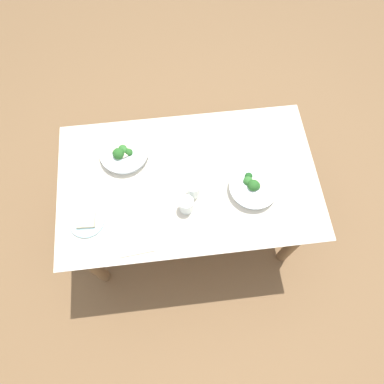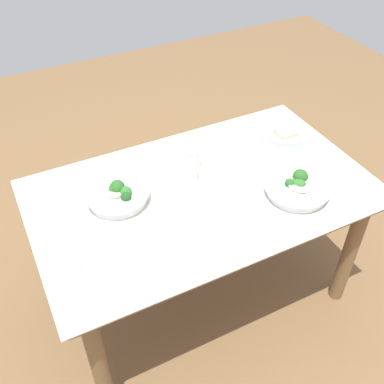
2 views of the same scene
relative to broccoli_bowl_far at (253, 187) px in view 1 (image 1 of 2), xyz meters
The scene contains 12 objects.
ground_plane 0.83m from the broccoli_bowl_far, 15.99° to the right, with size 6.00×6.00×0.00m, color brown.
dining_table 0.39m from the broccoli_bowl_far, 15.99° to the right, with size 1.45×0.87×0.71m.
broccoli_bowl_far is the anchor object (origin of this frame).
broccoli_bowl_near 0.75m from the broccoli_bowl_far, 23.04° to the right, with size 0.28×0.28×0.10m.
bread_side_plate 0.91m from the broccoli_bowl_far, ahead, with size 0.19×0.19×0.03m.
water_glass_center 0.33m from the broccoli_bowl_far, ahead, with size 0.07×0.07×0.10m, color silver.
water_glass_side 0.38m from the broccoli_bowl_far, 10.49° to the left, with size 0.08×0.08×0.10m, color silver.
fork_by_far_bowl 0.34m from the broccoli_bowl_far, 135.73° to the right, with size 0.01×0.10×0.00m.
fork_by_near_bowl 0.30m from the broccoli_bowl_far, 89.99° to the right, with size 0.01×0.10×0.00m.
table_knife_left 0.56m from the broccoli_bowl_far, 32.10° to the right, with size 0.18×0.01×0.00m, color #B7B7BC.
table_knife_right 0.98m from the broccoli_bowl_far, 20.39° to the right, with size 0.19×0.01×0.00m, color #B7B7BC.
napkin_folded_upper 0.69m from the broccoli_bowl_far, 18.18° to the left, with size 0.18×0.16×0.01m, color #B1A997.
Camera 1 is at (0.08, 0.85, 2.47)m, focal length 32.79 mm.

